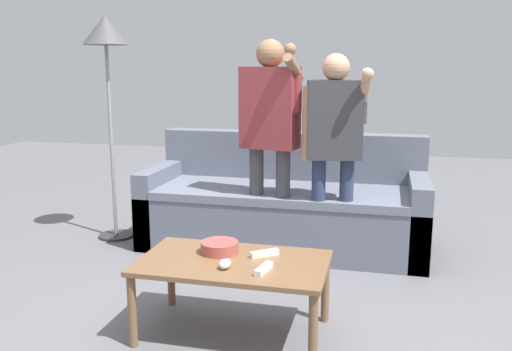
{
  "coord_description": "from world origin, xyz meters",
  "views": [
    {
      "loc": [
        0.55,
        -2.65,
        1.37
      ],
      "look_at": [
        -0.18,
        0.38,
        0.74
      ],
      "focal_mm": 37.81,
      "sensor_mm": 36.0,
      "label": 1
    }
  ],
  "objects_px": {
    "player_right": "(334,136)",
    "game_remote_wand_near": "(264,269)",
    "couch": "(285,207)",
    "coffee_table": "(233,269)",
    "player_center": "(270,124)",
    "snack_bowl": "(220,247)",
    "game_remote_wand_far": "(265,253)",
    "game_remote_nunchuk": "(225,264)",
    "floor_lamp": "(106,46)"
  },
  "relations": [
    {
      "from": "coffee_table",
      "to": "game_remote_wand_near",
      "type": "height_order",
      "value": "game_remote_wand_near"
    },
    {
      "from": "couch",
      "to": "game_remote_wand_near",
      "type": "xyz_separation_m",
      "value": [
        0.2,
        -1.61,
        0.12
      ]
    },
    {
      "from": "game_remote_nunchuk",
      "to": "game_remote_wand_far",
      "type": "distance_m",
      "value": 0.26
    },
    {
      "from": "game_remote_nunchuk",
      "to": "player_center",
      "type": "height_order",
      "value": "player_center"
    },
    {
      "from": "game_remote_wand_far",
      "to": "coffee_table",
      "type": "bearing_deg",
      "value": -144.5
    },
    {
      "from": "player_center",
      "to": "game_remote_wand_far",
      "type": "distance_m",
      "value": 1.2
    },
    {
      "from": "couch",
      "to": "floor_lamp",
      "type": "relative_size",
      "value": 1.21
    },
    {
      "from": "couch",
      "to": "floor_lamp",
      "type": "bearing_deg",
      "value": -173.45
    },
    {
      "from": "floor_lamp",
      "to": "player_right",
      "type": "xyz_separation_m",
      "value": [
        1.78,
        -0.24,
        -0.61
      ]
    },
    {
      "from": "snack_bowl",
      "to": "floor_lamp",
      "type": "bearing_deg",
      "value": 135.94
    },
    {
      "from": "snack_bowl",
      "to": "coffee_table",
      "type": "bearing_deg",
      "value": -43.97
    },
    {
      "from": "coffee_table",
      "to": "floor_lamp",
      "type": "distance_m",
      "value": 2.25
    },
    {
      "from": "coffee_table",
      "to": "game_remote_wand_near",
      "type": "xyz_separation_m",
      "value": [
        0.19,
        -0.11,
        0.06
      ]
    },
    {
      "from": "player_right",
      "to": "game_remote_wand_far",
      "type": "bearing_deg",
      "value": -104.07
    },
    {
      "from": "couch",
      "to": "player_right",
      "type": "distance_m",
      "value": 0.84
    },
    {
      "from": "player_center",
      "to": "game_remote_wand_near",
      "type": "bearing_deg",
      "value": -79.08
    },
    {
      "from": "couch",
      "to": "game_remote_wand_far",
      "type": "relative_size",
      "value": 14.73
    },
    {
      "from": "snack_bowl",
      "to": "game_remote_wand_near",
      "type": "bearing_deg",
      "value": -36.46
    },
    {
      "from": "player_right",
      "to": "game_remote_wand_far",
      "type": "xyz_separation_m",
      "value": [
        -0.25,
        -1.0,
        -0.5
      ]
    },
    {
      "from": "couch",
      "to": "snack_bowl",
      "type": "relative_size",
      "value": 10.63
    },
    {
      "from": "floor_lamp",
      "to": "snack_bowl",
      "type": "bearing_deg",
      "value": -44.06
    },
    {
      "from": "game_remote_nunchuk",
      "to": "player_center",
      "type": "xyz_separation_m",
      "value": [
        -0.05,
        1.25,
        0.55
      ]
    },
    {
      "from": "couch",
      "to": "coffee_table",
      "type": "bearing_deg",
      "value": -89.55
    },
    {
      "from": "player_right",
      "to": "game_remote_wand_near",
      "type": "xyz_separation_m",
      "value": [
        -0.21,
        -1.22,
        -0.5
      ]
    },
    {
      "from": "game_remote_nunchuk",
      "to": "couch",
      "type": "bearing_deg",
      "value": 90.11
    },
    {
      "from": "player_center",
      "to": "snack_bowl",
      "type": "bearing_deg",
      "value": -92.56
    },
    {
      "from": "floor_lamp",
      "to": "game_remote_wand_near",
      "type": "xyz_separation_m",
      "value": [
        1.57,
        -1.45,
        -1.11
      ]
    },
    {
      "from": "coffee_table",
      "to": "floor_lamp",
      "type": "relative_size",
      "value": 0.55
    },
    {
      "from": "snack_bowl",
      "to": "player_center",
      "type": "distance_m",
      "value": 1.18
    },
    {
      "from": "couch",
      "to": "player_center",
      "type": "bearing_deg",
      "value": -97.03
    },
    {
      "from": "player_right",
      "to": "player_center",
      "type": "relative_size",
      "value": 0.94
    },
    {
      "from": "couch",
      "to": "game_remote_wand_near",
      "type": "bearing_deg",
      "value": -83.0
    },
    {
      "from": "couch",
      "to": "game_remote_wand_near",
      "type": "relative_size",
      "value": 13.64
    },
    {
      "from": "floor_lamp",
      "to": "player_right",
      "type": "height_order",
      "value": "floor_lamp"
    },
    {
      "from": "coffee_table",
      "to": "game_remote_wand_near",
      "type": "relative_size",
      "value": 6.16
    },
    {
      "from": "couch",
      "to": "snack_bowl",
      "type": "height_order",
      "value": "couch"
    },
    {
      "from": "player_center",
      "to": "floor_lamp",
      "type": "bearing_deg",
      "value": 171.46
    },
    {
      "from": "snack_bowl",
      "to": "floor_lamp",
      "type": "relative_size",
      "value": 0.11
    },
    {
      "from": "coffee_table",
      "to": "player_center",
      "type": "distance_m",
      "value": 1.3
    },
    {
      "from": "game_remote_nunchuk",
      "to": "player_center",
      "type": "distance_m",
      "value": 1.37
    },
    {
      "from": "game_remote_nunchuk",
      "to": "floor_lamp",
      "type": "relative_size",
      "value": 0.05
    },
    {
      "from": "player_right",
      "to": "player_center",
      "type": "xyz_separation_m",
      "value": [
        -0.45,
        0.04,
        0.06
      ]
    },
    {
      "from": "coffee_table",
      "to": "player_center",
      "type": "bearing_deg",
      "value": 92.8
    },
    {
      "from": "player_right",
      "to": "game_remote_wand_far",
      "type": "relative_size",
      "value": 10.07
    },
    {
      "from": "snack_bowl",
      "to": "player_center",
      "type": "height_order",
      "value": "player_center"
    },
    {
      "from": "coffee_table",
      "to": "player_right",
      "type": "bearing_deg",
      "value": 70.37
    },
    {
      "from": "couch",
      "to": "floor_lamp",
      "type": "height_order",
      "value": "floor_lamp"
    },
    {
      "from": "snack_bowl",
      "to": "game_remote_wand_far",
      "type": "bearing_deg",
      "value": 0.64
    },
    {
      "from": "couch",
      "to": "floor_lamp",
      "type": "xyz_separation_m",
      "value": [
        -1.37,
        -0.16,
        1.23
      ]
    },
    {
      "from": "couch",
      "to": "player_center",
      "type": "xyz_separation_m",
      "value": [
        -0.04,
        -0.36,
        0.68
      ]
    }
  ]
}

